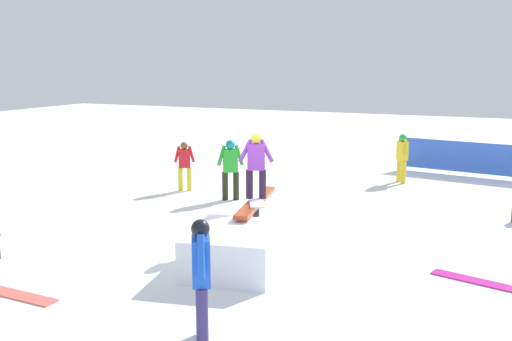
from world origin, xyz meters
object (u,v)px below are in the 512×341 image
(bystander_red, at_px, (185,163))
(loose_snowboard_magenta, at_px, (472,280))
(rail_feature, at_px, (256,206))
(bystander_blue, at_px, (201,274))
(main_rider_on_rail, at_px, (256,167))
(bystander_green, at_px, (230,167))
(loose_snowboard_coral, at_px, (22,296))
(bystander_yellow, at_px, (402,156))

(bystander_red, distance_m, loose_snowboard_magenta, 8.87)
(rail_feature, bearing_deg, loose_snowboard_magenta, -107.92)
(bystander_blue, height_order, loose_snowboard_magenta, bystander_blue)
(main_rider_on_rail, distance_m, bystander_green, 3.66)
(rail_feature, bearing_deg, loose_snowboard_coral, 140.67)
(loose_snowboard_coral, bearing_deg, loose_snowboard_magenta, 30.86)
(rail_feature, distance_m, loose_snowboard_coral, 4.68)
(bystander_yellow, height_order, loose_snowboard_magenta, bystander_yellow)
(main_rider_on_rail, bearing_deg, rail_feature, 0.00)
(rail_feature, bearing_deg, bystander_yellow, -24.50)
(bystander_blue, distance_m, loose_snowboard_magenta, 4.89)
(bystander_red, bearing_deg, bystander_blue, -85.92)
(rail_feature, relative_size, bystander_yellow, 1.73)
(main_rider_on_rail, xyz_separation_m, loose_snowboard_coral, (-4.06, 2.21, -1.53))
(loose_snowboard_magenta, bearing_deg, bystander_blue, 63.71)
(bystander_green, distance_m, loose_snowboard_magenta, 7.20)
(main_rider_on_rail, distance_m, loose_snowboard_magenta, 4.49)
(bystander_red, xyz_separation_m, loose_snowboard_magenta, (-3.95, -7.90, -0.78))
(rail_feature, distance_m, bystander_yellow, 7.23)
(bystander_blue, relative_size, bystander_yellow, 1.11)
(bystander_green, relative_size, loose_snowboard_magenta, 1.20)
(bystander_red, bearing_deg, loose_snowboard_magenta, -54.67)
(bystander_blue, xyz_separation_m, loose_snowboard_coral, (0.11, 3.28, -0.91))
(main_rider_on_rail, height_order, bystander_green, main_rider_on_rail)
(bystander_blue, xyz_separation_m, loose_snowboard_magenta, (3.65, -3.12, -0.91))
(bystander_yellow, xyz_separation_m, loose_snowboard_coral, (-11.08, 3.92, -0.82))
(bystander_green, bearing_deg, loose_snowboard_magenta, -61.19)
(bystander_green, xyz_separation_m, bystander_yellow, (4.06, -3.76, -0.07))
(main_rider_on_rail, bearing_deg, bystander_blue, 167.90)
(bystander_blue, distance_m, bystander_red, 8.98)
(rail_feature, height_order, bystander_red, bystander_red)
(bystander_green, bearing_deg, rail_feature, -87.40)
(loose_snowboard_magenta, bearing_deg, bystander_yellow, -57.62)
(loose_snowboard_coral, bearing_deg, bystander_blue, -0.01)
(bystander_green, relative_size, bystander_yellow, 1.08)
(loose_snowboard_magenta, bearing_deg, bystander_green, -15.03)
(main_rider_on_rail, xyz_separation_m, bystander_green, (2.97, 2.04, -0.64))
(bystander_blue, xyz_separation_m, bystander_yellow, (11.20, -0.65, -0.09))
(rail_feature, relative_size, loose_snowboard_magenta, 1.92)
(bystander_blue, bearing_deg, main_rider_on_rail, 164.38)
(rail_feature, distance_m, bystander_blue, 4.31)
(bystander_yellow, bearing_deg, rail_feature, -51.90)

